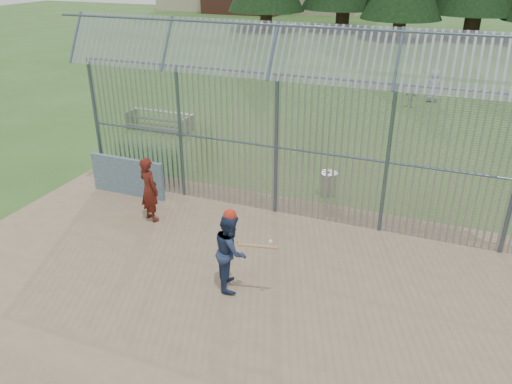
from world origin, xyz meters
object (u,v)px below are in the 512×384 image
at_px(bleacher, 159,120).
at_px(dugout_wall, 128,177).
at_px(batter, 231,251).
at_px(onlooker, 149,189).
at_px(trash_can, 328,183).

bearing_deg(bleacher, dugout_wall, -66.69).
xyz_separation_m(dugout_wall, batter, (4.90, -3.15, 0.30)).
xyz_separation_m(batter, onlooker, (-3.36, 2.01, 0.03)).
height_order(dugout_wall, batter, batter).
bearing_deg(dugout_wall, onlooker, -36.65).
relative_size(batter, trash_can, 2.19).
relative_size(batter, onlooker, 0.97).
xyz_separation_m(dugout_wall, bleacher, (-2.55, 5.92, -0.21)).
height_order(onlooker, trash_can, onlooker).
distance_m(dugout_wall, onlooker, 1.94).
height_order(dugout_wall, onlooker, onlooker).
xyz_separation_m(onlooker, trash_can, (4.20, 3.43, -0.57)).
height_order(dugout_wall, bleacher, dugout_wall).
bearing_deg(batter, trash_can, -32.71).
bearing_deg(onlooker, dugout_wall, -12.83).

